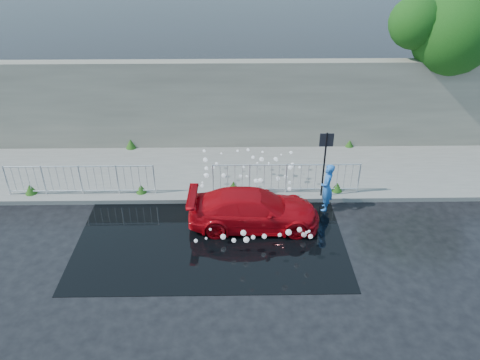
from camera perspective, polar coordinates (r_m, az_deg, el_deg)
The scene contains 13 objects.
ground at distance 13.64m, azimuth -5.85°, elevation -9.50°, with size 90.00×90.00×0.00m, color black.
pavement at distance 17.73m, azimuth -4.69°, elevation 1.05°, with size 30.00×4.00×0.15m, color slate.
curb at distance 16.01m, azimuth -5.08°, elevation -2.42°, with size 30.00×0.25×0.16m, color slate.
retaining_wall at distance 18.95m, azimuth -4.55°, elevation 9.14°, with size 30.00×0.60×3.50m, color #6C685B.
puddle at distance 14.38m, azimuth -3.56°, elevation -6.95°, with size 8.00×5.00×0.01m, color black.
sign_post at distance 15.52m, azimuth 10.33°, elevation 3.06°, with size 0.45×0.06×2.50m.
tree at distance 20.17m, azimuth 25.24°, elevation 16.42°, with size 5.24×3.15×6.46m.
railing_left at distance 16.75m, azimuth -18.88°, elevation 0.12°, with size 5.05×0.05×1.10m.
railing_right at distance 16.03m, azimuth 5.65°, elevation 0.33°, with size 5.05×0.05×1.10m.
weeds at distance 17.19m, azimuth -5.76°, elevation 0.97°, with size 12.17×3.93×0.41m.
water_spray at distance 15.29m, azimuth 1.37°, elevation -1.36°, with size 3.49×5.52×1.02m.
red_car at distance 14.54m, azimuth 1.70°, elevation -3.62°, with size 1.65×4.06×1.18m, color #B4070F.
person at distance 15.45m, azimuth 10.55°, elevation -0.91°, with size 0.60×0.40×1.65m, color blue.
Camera 1 is at (1.21, -10.46, 8.67)m, focal length 35.00 mm.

